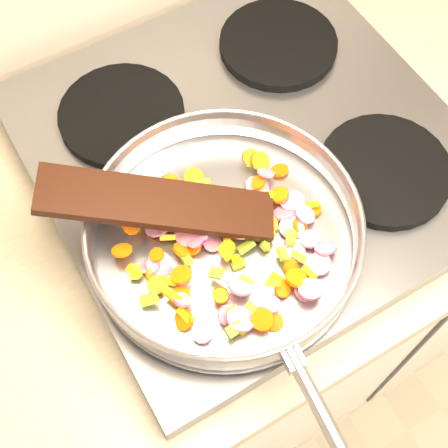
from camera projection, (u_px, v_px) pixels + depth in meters
cooktop at (249, 153)px, 0.94m from camera, size 0.60×0.60×0.04m
grate_fl at (215, 261)px, 0.82m from camera, size 0.19×0.19×0.02m
grate_fr at (385, 170)px, 0.89m from camera, size 0.19×0.19×0.02m
grate_bl at (122, 115)px, 0.94m from camera, size 0.19×0.19×0.02m
grate_br at (278, 44)px, 1.00m from camera, size 0.19×0.19×0.02m
saute_pan at (225, 233)px, 0.80m from camera, size 0.40×0.56×0.06m
vegetable_heap at (227, 238)px, 0.81m from camera, size 0.28×0.27×0.05m
wooden_spatula at (158, 203)px, 0.79m from camera, size 0.29×0.21×0.09m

